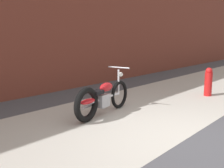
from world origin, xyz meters
The scene contains 4 objects.
ground_plane centered at (0.00, 0.00, 0.00)m, with size 80.00×80.00×0.00m, color #47474C.
sidewalk_slab centered at (0.00, 1.75, 0.00)m, with size 36.00×3.50×0.01m, color #B2ADA3.
motorcycle_red centered at (0.03, 2.06, 0.40)m, with size 2.00×0.59×1.03m.
fire_hydrant centered at (3.61, 1.08, 0.42)m, with size 0.22×0.22×0.84m.
Camera 1 is at (-4.21, -1.95, 1.77)m, focal length 43.73 mm.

